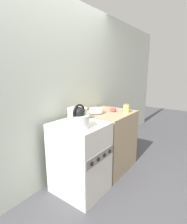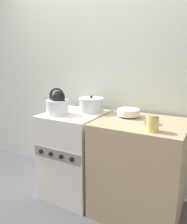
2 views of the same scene
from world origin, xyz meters
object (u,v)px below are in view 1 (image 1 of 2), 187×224
at_px(storage_jar, 126,108).
at_px(stove, 80,158).
at_px(small_ceramic_bowl, 113,110).
at_px(cooking_pot, 77,114).
at_px(enamel_bowl, 96,110).
at_px(kettle, 79,119).

bearing_deg(storage_jar, stove, 166.64).
bearing_deg(small_ceramic_bowl, cooking_pot, 167.33).
xyz_separation_m(stove, enamel_bowl, (0.55, 0.13, 0.50)).
height_order(enamel_bowl, small_ceramic_bowl, enamel_bowl).
height_order(stove, storage_jar, storage_jar).
bearing_deg(storage_jar, kettle, 174.65).
bearing_deg(enamel_bowl, stove, -166.32).
distance_m(stove, enamel_bowl, 0.76).
bearing_deg(enamel_bowl, storage_jar, -46.69).
bearing_deg(small_ceramic_bowl, enamel_bowl, 150.18).
distance_m(enamel_bowl, storage_jar, 0.47).
xyz_separation_m(stove, small_ceramic_bowl, (0.80, -0.01, 0.49)).
bearing_deg(enamel_bowl, kettle, -159.90).
xyz_separation_m(cooking_pot, small_ceramic_bowl, (0.67, -0.15, -0.05)).
height_order(stove, kettle, kettle).
height_order(kettle, cooking_pot, kettle).
distance_m(kettle, cooking_pot, 0.36).
height_order(stove, enamel_bowl, enamel_bowl).
relative_size(stove, kettle, 3.25).
xyz_separation_m(kettle, cooking_pot, (0.25, 0.25, -0.02)).
distance_m(kettle, enamel_bowl, 0.72).
bearing_deg(kettle, storage_jar, -5.35).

